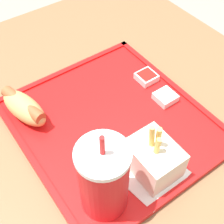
{
  "coord_description": "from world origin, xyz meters",
  "views": [
    {
      "loc": [
        -0.27,
        0.2,
        1.23
      ],
      "look_at": [
        0.04,
        -0.02,
        0.78
      ],
      "focal_mm": 50.0,
      "sensor_mm": 36.0,
      "label": 1
    }
  ],
  "objects_px": {
    "soda_cup": "(104,179)",
    "hot_dog_far": "(24,107)",
    "fries_carton": "(153,158)",
    "sauce_cup_mayo": "(165,97)",
    "sauce_cup_ketchup": "(147,77)"
  },
  "relations": [
    {
      "from": "soda_cup",
      "to": "hot_dog_far",
      "type": "relative_size",
      "value": 1.4
    },
    {
      "from": "fries_carton",
      "to": "sauce_cup_mayo",
      "type": "relative_size",
      "value": 2.67
    },
    {
      "from": "soda_cup",
      "to": "sauce_cup_ketchup",
      "type": "relative_size",
      "value": 4.3
    },
    {
      "from": "hot_dog_far",
      "to": "sauce_cup_ketchup",
      "type": "relative_size",
      "value": 3.08
    },
    {
      "from": "soda_cup",
      "to": "sauce_cup_mayo",
      "type": "height_order",
      "value": "soda_cup"
    },
    {
      "from": "sauce_cup_mayo",
      "to": "sauce_cup_ketchup",
      "type": "xyz_separation_m",
      "value": [
        0.07,
        -0.01,
        0.0
      ]
    },
    {
      "from": "hot_dog_far",
      "to": "fries_carton",
      "type": "xyz_separation_m",
      "value": [
        -0.24,
        -0.13,
        0.01
      ]
    },
    {
      "from": "soda_cup",
      "to": "sauce_cup_mayo",
      "type": "relative_size",
      "value": 4.3
    },
    {
      "from": "sauce_cup_mayo",
      "to": "fries_carton",
      "type": "bearing_deg",
      "value": 130.06
    },
    {
      "from": "fries_carton",
      "to": "soda_cup",
      "type": "bearing_deg",
      "value": 89.86
    },
    {
      "from": "fries_carton",
      "to": "sauce_cup_mayo",
      "type": "xyz_separation_m",
      "value": [
        0.11,
        -0.13,
        -0.03
      ]
    },
    {
      "from": "soda_cup",
      "to": "sauce_cup_mayo",
      "type": "xyz_separation_m",
      "value": [
        0.11,
        -0.23,
        -0.06
      ]
    },
    {
      "from": "sauce_cup_mayo",
      "to": "soda_cup",
      "type": "bearing_deg",
      "value": 115.33
    },
    {
      "from": "sauce_cup_ketchup",
      "to": "sauce_cup_mayo",
      "type": "bearing_deg",
      "value": 174.28
    },
    {
      "from": "fries_carton",
      "to": "sauce_cup_mayo",
      "type": "bearing_deg",
      "value": -49.94
    }
  ]
}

